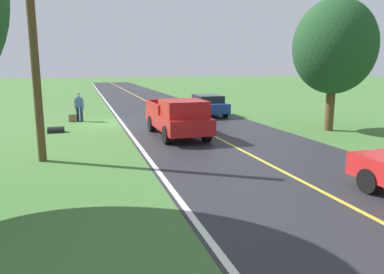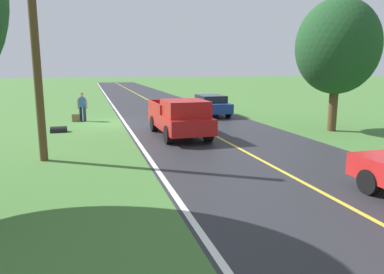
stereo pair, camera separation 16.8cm
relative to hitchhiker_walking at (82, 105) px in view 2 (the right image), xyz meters
The scene contains 11 objects.
ground_plane 2.33m from the hitchhiker_walking, 139.88° to the left, with size 200.00×200.00×0.00m, color #427033.
road_surface 6.43m from the hitchhiker_walking, 167.64° to the left, with size 7.98×120.00×0.00m, color #28282D.
lane_edge_line 2.93m from the hitchhiker_walking, 150.47° to the left, with size 0.16×117.60×0.00m, color silver.
lane_centre_line 6.43m from the hitchhiker_walking, 167.64° to the left, with size 0.14×117.60×0.00m, color gold.
hitchhiker_walking is the anchor object (origin of this frame).
suitcase_carried 0.87m from the hitchhiker_walking, 12.60° to the left, with size 0.20×0.46×0.45m, color brown.
pickup_truck_passing 8.06m from the hitchhiker_walking, 124.08° to the left, with size 2.16×5.43×1.82m.
tree_far_side_near 14.84m from the hitchhiker_walking, 150.04° to the left, with size 4.13×4.13×6.67m.
sedan_near_oncoming 8.42m from the hitchhiker_walking, behind, with size 2.03×4.45×1.41m.
utility_pole_roadside 10.14m from the hitchhiker_walking, 82.61° to the left, with size 0.28×0.28×7.51m, color brown.
drainage_culvert 4.03m from the hitchhiker_walking, 72.70° to the left, with size 0.60×0.60×0.80m, color black.
Camera 2 is at (1.25, 21.88, 3.27)m, focal length 34.02 mm.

